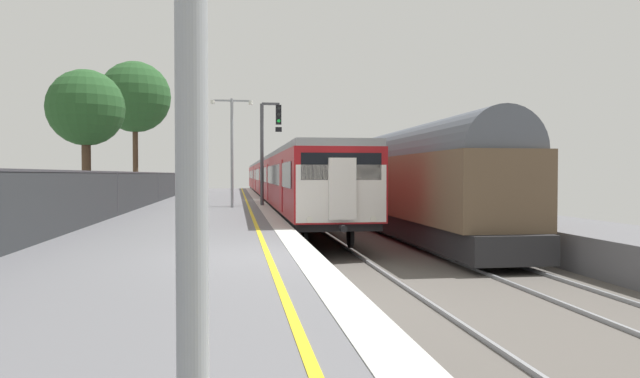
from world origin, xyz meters
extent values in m
cube|color=slate|center=(-2.50, 0.00, -0.50)|extent=(6.40, 110.00, 1.00)
cube|color=silver|center=(0.40, 0.00, 0.01)|extent=(0.60, 110.00, 0.01)
cube|color=yellow|center=(-0.35, 0.00, 0.01)|extent=(0.12, 110.00, 0.01)
cube|color=#56514C|center=(6.20, 0.00, -1.10)|extent=(11.00, 110.00, 0.20)
cube|color=gray|center=(1.38, 0.00, -0.96)|extent=(0.07, 110.00, 0.08)
cube|color=gray|center=(2.82, 0.00, -0.96)|extent=(0.07, 110.00, 0.08)
cube|color=gray|center=(5.38, 0.00, -0.96)|extent=(0.07, 110.00, 0.08)
cube|color=gray|center=(6.82, 0.00, -0.96)|extent=(0.07, 110.00, 0.08)
cube|color=maroon|center=(2.10, 15.05, 1.27)|extent=(2.80, 19.09, 2.30)
cube|color=black|center=(2.10, 15.05, -0.01)|extent=(2.64, 18.49, 0.25)
cube|color=gray|center=(2.10, 15.05, 2.54)|extent=(2.68, 19.09, 0.24)
cube|color=black|center=(0.69, 15.05, 1.57)|extent=(0.02, 17.49, 0.84)
cube|color=red|center=(0.69, 10.28, 1.17)|extent=(0.03, 1.10, 1.90)
cube|color=red|center=(0.69, 19.82, 1.17)|extent=(0.03, 1.10, 1.90)
cylinder|color=black|center=(1.32, 8.10, -0.50)|extent=(0.12, 0.84, 0.84)
cylinder|color=black|center=(2.88, 8.10, -0.50)|extent=(0.12, 0.84, 0.84)
cylinder|color=black|center=(1.32, 22.00, -0.50)|extent=(0.12, 0.84, 0.84)
cylinder|color=black|center=(2.88, 22.00, -0.50)|extent=(0.12, 0.84, 0.84)
cube|color=maroon|center=(2.10, 34.75, 1.27)|extent=(2.80, 19.09, 2.30)
cube|color=black|center=(2.10, 34.75, -0.01)|extent=(2.64, 18.49, 0.25)
cube|color=gray|center=(2.10, 34.75, 2.54)|extent=(2.68, 19.09, 0.24)
cube|color=black|center=(0.69, 34.75, 1.57)|extent=(0.02, 17.49, 0.84)
cube|color=red|center=(0.69, 29.97, 1.17)|extent=(0.03, 1.10, 1.90)
cube|color=red|center=(0.69, 39.52, 1.17)|extent=(0.03, 1.10, 1.90)
cylinder|color=black|center=(1.32, 27.80, -0.50)|extent=(0.12, 0.84, 0.84)
cylinder|color=black|center=(2.88, 27.80, -0.50)|extent=(0.12, 0.84, 0.84)
cylinder|color=black|center=(1.32, 41.69, -0.50)|extent=(0.12, 0.84, 0.84)
cylinder|color=black|center=(2.88, 41.69, -0.50)|extent=(0.12, 0.84, 0.84)
cube|color=maroon|center=(2.10, 54.44, 1.27)|extent=(2.80, 19.09, 2.30)
cube|color=black|center=(2.10, 54.44, -0.01)|extent=(2.64, 18.49, 0.25)
cube|color=gray|center=(2.10, 54.44, 2.54)|extent=(2.68, 19.09, 0.24)
cube|color=black|center=(0.69, 54.44, 1.57)|extent=(0.02, 17.49, 0.84)
cube|color=red|center=(0.69, 49.67, 1.17)|extent=(0.03, 1.10, 1.90)
cube|color=red|center=(0.69, 59.21, 1.17)|extent=(0.03, 1.10, 1.90)
cylinder|color=black|center=(1.32, 47.49, -0.50)|extent=(0.12, 0.84, 0.84)
cylinder|color=black|center=(2.88, 47.49, -0.50)|extent=(0.12, 0.84, 0.84)
cylinder|color=black|center=(1.32, 61.39, -0.50)|extent=(0.12, 0.84, 0.84)
cylinder|color=black|center=(2.88, 61.39, -0.50)|extent=(0.12, 0.84, 0.84)
cube|color=silver|center=(2.10, 5.54, 1.02)|extent=(2.70, 0.10, 1.70)
cube|color=black|center=(2.10, 5.53, 1.82)|extent=(2.40, 0.08, 0.80)
cube|color=silver|center=(2.10, 5.40, 1.17)|extent=(0.80, 0.24, 1.80)
cylinder|color=white|center=(1.15, 5.48, 0.27)|extent=(0.18, 0.06, 0.18)
cylinder|color=white|center=(3.05, 5.48, 0.27)|extent=(0.18, 0.06, 0.18)
cylinder|color=black|center=(2.10, 5.25, 0.02)|extent=(0.20, 0.35, 0.20)
cube|color=black|center=(2.10, 34.75, 2.79)|extent=(0.60, 0.90, 0.20)
cube|color=#232326|center=(6.10, 9.93, -0.38)|extent=(2.30, 14.80, 0.79)
cube|color=brown|center=(6.10, 9.93, 1.14)|extent=(2.60, 14.00, 2.24)
cylinder|color=#515660|center=(6.10, 9.93, 2.26)|extent=(2.39, 13.60, 2.39)
cylinder|color=black|center=(5.32, 4.53, -0.50)|extent=(0.12, 0.84, 0.84)
cylinder|color=black|center=(6.88, 4.53, -0.50)|extent=(0.12, 0.84, 0.84)
cylinder|color=black|center=(5.32, 15.33, -0.50)|extent=(0.12, 0.84, 0.84)
cylinder|color=black|center=(6.88, 15.33, -0.50)|extent=(0.12, 0.84, 0.84)
cube|color=#232326|center=(6.10, 25.53, -0.38)|extent=(2.30, 14.80, 0.79)
cube|color=brown|center=(6.10, 25.53, 1.14)|extent=(2.60, 14.00, 2.24)
cylinder|color=#515660|center=(6.10, 25.53, 2.26)|extent=(2.39, 13.60, 2.39)
cylinder|color=black|center=(5.32, 20.13, -0.50)|extent=(0.12, 0.84, 0.84)
cylinder|color=black|center=(6.88, 20.13, -0.50)|extent=(0.12, 0.84, 0.84)
cylinder|color=black|center=(5.32, 30.93, -0.50)|extent=(0.12, 0.84, 0.84)
cylinder|color=black|center=(6.88, 30.93, -0.50)|extent=(0.12, 0.84, 0.84)
cylinder|color=#47474C|center=(0.35, 18.52, 2.59)|extent=(0.18, 0.18, 5.18)
cube|color=#47474C|center=(0.80, 18.52, 5.18)|extent=(0.90, 0.12, 0.12)
cube|color=black|center=(1.20, 18.52, 4.63)|extent=(0.28, 0.20, 1.00)
cylinder|color=black|center=(1.20, 18.40, 4.95)|extent=(0.16, 0.04, 0.16)
cylinder|color=black|center=(1.20, 18.40, 4.63)|extent=(0.16, 0.04, 0.16)
cylinder|color=#19D83F|center=(1.20, 18.40, 4.31)|extent=(0.16, 0.04, 0.16)
cube|color=black|center=(1.20, 18.52, 3.88)|extent=(0.32, 0.16, 0.24)
cylinder|color=#93999E|center=(-1.15, 16.86, 2.60)|extent=(0.14, 0.14, 5.20)
cube|color=#93999E|center=(-0.70, 16.86, 5.10)|extent=(0.90, 0.08, 0.08)
cylinder|color=silver|center=(-0.25, 16.86, 5.02)|extent=(0.20, 0.20, 0.18)
cube|color=#93999E|center=(-1.60, 16.86, 5.10)|extent=(0.90, 0.08, 0.08)
cylinder|color=silver|center=(-2.05, 16.86, 5.02)|extent=(0.20, 0.20, 0.18)
cylinder|color=#38383D|center=(-5.45, 11.69, 0.84)|extent=(0.07, 0.07, 1.67)
cylinder|color=#38383D|center=(-5.45, 23.38, 0.84)|extent=(0.07, 0.07, 1.67)
cylinder|color=#38383D|center=(-5.45, 35.06, 0.84)|extent=(0.07, 0.07, 1.67)
cylinder|color=#38383D|center=(-5.45, 46.75, 0.84)|extent=(0.07, 0.07, 1.67)
cylinder|color=#473323|center=(-7.23, 14.50, 1.76)|extent=(0.37, 0.37, 3.52)
sphere|color=#234C23|center=(-7.23, 14.50, 4.40)|extent=(3.21, 3.21, 3.21)
sphere|color=#234C23|center=(-7.40, 15.03, 4.00)|extent=(1.92, 1.92, 1.92)
cylinder|color=#473323|center=(-7.54, 28.51, 2.71)|extent=(0.35, 0.35, 5.41)
sphere|color=#234C23|center=(-7.54, 28.51, 6.69)|extent=(4.65, 4.65, 4.65)
sphere|color=#234C23|center=(-7.12, 27.93, 6.11)|extent=(2.75, 2.75, 2.75)
camera|label=1|loc=(-0.96, -11.27, 1.59)|focal=32.66mm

